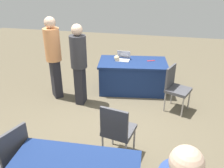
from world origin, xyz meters
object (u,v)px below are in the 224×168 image
Objects in this scene: chair_near_front at (10,153)px; yarn_ball at (117,58)px; scissors_red at (151,61)px; chair_tucked_right at (175,86)px; chair_tucked_left at (117,129)px; laptop_silver at (123,58)px; person_attendee_standing at (53,54)px; table_foreground at (132,76)px; person_attendee_browsing at (79,61)px.

yarn_ball is at bearing 5.49° from chair_near_front.
chair_near_front is at bearing 42.56° from scissors_red.
chair_tucked_right is 1.04m from scissors_red.
chair_tucked_left is at bearing -4.78° from chair_tucked_right.
laptop_silver is (1.22, -0.77, 0.24)m from chair_tucked_right.
chair_tucked_left is 2.43m from yarn_ball.
person_attendee_standing reaches higher than scissors_red.
chair_tucked_left is 2.49m from person_attendee_standing.
table_foreground is at bearing -178.82° from yarn_ball.
table_foreground is 1.46m from person_attendee_browsing.
chair_tucked_right is (-2.14, -2.47, -0.01)m from chair_near_front.
chair_tucked_left reaches higher than scissors_red.
person_attendee_browsing reaches higher than chair_tucked_right.
laptop_silver reaches higher than scissors_red.
scissors_red is (-0.33, -2.53, 0.19)m from chair_tucked_left.
chair_tucked_right reaches higher than laptop_silver.
table_foreground is at bearing -2.56° from scissors_red.
person_attendee_browsing is 9.67× the size of scissors_red.
person_attendee_standing reaches higher than laptop_silver.
yarn_ball is 0.82m from scissors_red.
yarn_ball is 0.72× the size of scissors_red.
chair_tucked_right is (-0.89, -1.68, -0.01)m from chair_tucked_left.
chair_near_front is 2.39m from person_attendee_browsing.
person_attendee_browsing reaches higher than laptop_silver.
chair_near_front is 3.27m from chair_tucked_right.
chair_tucked_left reaches higher than laptop_silver.
person_attendee_standing is at bearing 22.06° from table_foreground.
chair_tucked_right is 5.27× the size of scissors_red.
chair_near_front is 2.92× the size of laptop_silver.
chair_tucked_right is 7.36× the size of yarn_ball.
person_attendee_standing is 1.46m from yarn_ball.
chair_tucked_right is 0.54× the size of person_attendee_browsing.
laptop_silver is 2.56× the size of yarn_ball.
person_attendee_browsing is at bearing 51.51° from laptop_silver.
chair_tucked_left reaches higher than chair_tucked_right.
chair_tucked_left is 5.35× the size of scissors_red.
laptop_silver is at bearing -15.18° from scissors_red.
yarn_ball is (0.14, 0.07, 0.02)m from laptop_silver.
table_foreground is at bearing -109.40° from person_attendee_standing.
chair_near_front is at bearing 69.77° from table_foreground.
chair_near_front is at bearing -136.00° from chair_tucked_left.
scissors_red is at bearing -123.49° from chair_tucked_right.
table_foreground is 5.14× the size of laptop_silver.
yarn_ball is (0.39, 0.01, 0.43)m from table_foreground.
chair_tucked_right is 2.88× the size of laptop_silver.
person_attendee_browsing is 5.29× the size of laptop_silver.
person_attendee_browsing is at bearing -63.29° from chair_tucked_right.
chair_tucked_right is 2.68m from person_attendee_standing.
person_attendee_standing is 1.05× the size of person_attendee_browsing.
chair_tucked_left is at bearing 60.69° from scissors_red.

